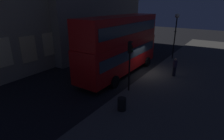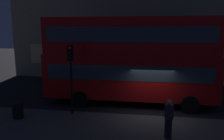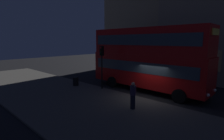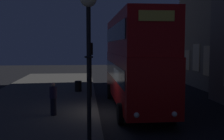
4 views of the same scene
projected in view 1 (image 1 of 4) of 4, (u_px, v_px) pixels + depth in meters
ground_plane at (142, 73)px, 18.05m from camera, size 80.00×80.00×0.00m
sidewalk_slab at (190, 82)px, 15.66m from camera, size 44.00×7.97×0.12m
double_decker_bus at (121, 43)px, 16.76m from camera, size 10.86×2.88×5.53m
traffic_light_near_kerb at (130, 56)px, 13.12m from camera, size 0.36×0.38×3.88m
street_lamp at (176, 25)px, 21.03m from camera, size 0.53×0.53×5.39m
pedestrian at (175, 67)px, 16.63m from camera, size 0.39×0.39×1.74m
litter_bin at (122, 104)px, 11.32m from camera, size 0.55×0.55×0.84m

